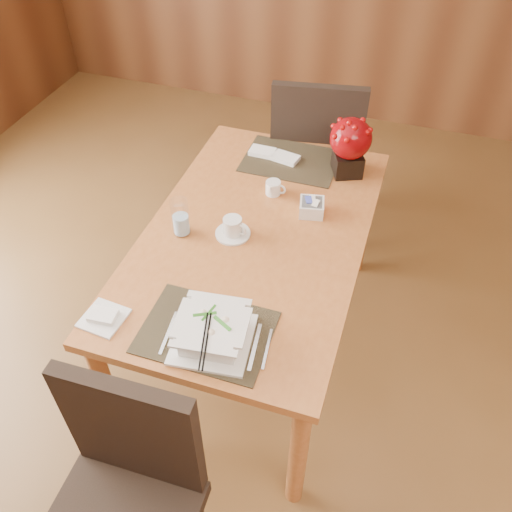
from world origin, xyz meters
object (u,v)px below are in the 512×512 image
(dining_table, at_px, (256,249))
(soup_setting, at_px, (212,332))
(water_glass, at_px, (180,217))
(creamer_jug, at_px, (273,188))
(near_chair, at_px, (124,494))
(coffee_cup, at_px, (233,228))
(berry_decor, at_px, (350,144))
(far_chair, at_px, (315,153))
(bread_plate, at_px, (104,318))
(sugar_caddy, at_px, (312,207))

(dining_table, xyz_separation_m, soup_setting, (0.04, -0.58, 0.15))
(water_glass, distance_m, creamer_jug, 0.47)
(dining_table, height_order, near_chair, near_chair)
(coffee_cup, xyz_separation_m, berry_decor, (0.36, 0.58, 0.12))
(far_chair, bearing_deg, berry_decor, 112.36)
(coffee_cup, bearing_deg, bread_plate, -116.59)
(near_chair, bearing_deg, far_chair, 84.99)
(sugar_caddy, xyz_separation_m, far_chair, (-0.14, 0.70, -0.19))
(bread_plate, bearing_deg, sugar_caddy, 55.14)
(water_glass, xyz_separation_m, bread_plate, (-0.08, -0.51, -0.08))
(sugar_caddy, bearing_deg, coffee_cup, -139.38)
(dining_table, distance_m, near_chair, 1.09)
(bread_plate, xyz_separation_m, far_chair, (0.42, 1.50, -0.16))
(water_glass, xyz_separation_m, creamer_jug, (0.28, 0.37, -0.05))
(near_chair, xyz_separation_m, far_chair, (0.13, 1.97, 0.03))
(coffee_cup, relative_size, berry_decor, 0.52)
(coffee_cup, relative_size, creamer_jug, 1.67)
(far_chair, bearing_deg, creamer_jug, 74.62)
(near_chair, bearing_deg, bread_plate, 120.72)
(bread_plate, height_order, far_chair, far_chair)
(creamer_jug, bearing_deg, coffee_cup, -97.48)
(near_chair, bearing_deg, dining_table, 84.69)
(dining_table, bearing_deg, sugar_caddy, 45.93)
(sugar_caddy, bearing_deg, bread_plate, -124.86)
(berry_decor, relative_size, far_chair, 0.27)
(coffee_cup, distance_m, near_chair, 1.06)
(water_glass, relative_size, sugar_caddy, 1.63)
(berry_decor, bearing_deg, sugar_caddy, -104.04)
(dining_table, bearing_deg, near_chair, -94.06)
(dining_table, relative_size, coffee_cup, 10.21)
(soup_setting, xyz_separation_m, bread_plate, (-0.41, -0.03, -0.05))
(dining_table, relative_size, berry_decor, 5.31)
(bread_plate, distance_m, near_chair, 0.59)
(coffee_cup, xyz_separation_m, near_chair, (0.01, -1.04, -0.23))
(coffee_cup, relative_size, bread_plate, 1.01)
(soup_setting, height_order, creamer_jug, soup_setting)
(coffee_cup, xyz_separation_m, sugar_caddy, (0.28, 0.24, -0.00))
(creamer_jug, distance_m, berry_decor, 0.41)
(dining_table, bearing_deg, bread_plate, -121.33)
(near_chair, distance_m, far_chair, 1.98)
(far_chair, bearing_deg, bread_plate, 64.50)
(bread_plate, bearing_deg, coffee_cup, 63.41)
(dining_table, distance_m, bread_plate, 0.72)
(soup_setting, relative_size, sugar_caddy, 2.84)
(sugar_caddy, relative_size, far_chair, 0.10)
(dining_table, distance_m, far_chair, 0.90)
(creamer_jug, bearing_deg, water_glass, -120.74)
(dining_table, height_order, creamer_jug, creamer_jug)
(coffee_cup, height_order, near_chair, near_chair)
(soup_setting, bearing_deg, sugar_caddy, 71.95)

